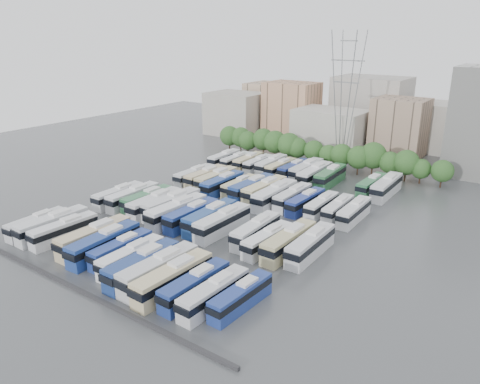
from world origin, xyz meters
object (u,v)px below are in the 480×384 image
Objects in this scene: bus_r2_s3 at (216,179)px; bus_r3_s7 at (306,170)px; bus_r1_s0 at (118,195)px; bus_r2_s8 at (275,195)px; bus_r2_s11 at (321,205)px; bus_r2_s1 at (194,175)px; bus_r2_s5 at (239,186)px; bus_r0_s0 at (37,224)px; bus_r0_s10 at (173,278)px; bus_r1_s2 at (147,199)px; bus_r2_s13 at (354,212)px; bus_r1_s4 at (171,204)px; bus_r2_s6 at (252,188)px; bus_r3_s3 at (258,164)px; bus_r1_s5 at (177,211)px; bus_r2_s9 at (293,197)px; bus_r1_s1 at (133,197)px; bus_r1_s7 at (210,217)px; bus_r1_s12 at (289,242)px; bus_r0_s8 at (142,265)px; bus_r0_s7 at (131,257)px; bus_r3_s6 at (294,169)px; bus_r3_s13 at (386,187)px; bus_r0_s9 at (159,270)px; bus_r1_s3 at (155,203)px; bus_r0_s13 at (241,296)px; bus_r3_s8 at (315,174)px; bus_r3_s5 at (281,168)px; bus_r0_s12 at (214,293)px; bus_r3_s9 at (330,176)px; bus_r0_s4 at (94,237)px; bus_r0_s1 at (53,225)px; bus_r3_s4 at (271,165)px; bus_r2_s2 at (206,177)px; bus_r3_s12 at (372,185)px; bus_r2_s10 at (305,202)px; bus_r0_s6 at (121,249)px; bus_r2_s4 at (222,184)px; bus_r0_s2 at (64,230)px; bus_r1_s6 at (192,215)px; electricity_pylon at (345,92)px; bus_r1_s13 at (310,245)px; bus_r0_s11 at (195,285)px; bus_r1_s8 at (222,222)px; bus_r3_s2 at (248,161)px.

bus_r2_s3 is 0.97× the size of bus_r3_s7.
bus_r2_s8 is (26.29, 18.18, 0.28)m from bus_r1_s0.
bus_r2_s1 is at bearing 178.86° from bus_r2_s11.
bus_r2_s5 is (16.25, 19.81, -0.14)m from bus_r1_s0.
bus_r0_s10 is at bearing -3.43° from bus_r0_s0.
bus_r2_s13 is (36.24, 17.84, -0.05)m from bus_r1_s2.
bus_r1_s4 is (13.10, 20.17, 0.35)m from bus_r0_s0.
bus_r3_s3 is (-10.07, 17.46, -0.33)m from bus_r2_s6.
bus_r1_s4 is 3.97m from bus_r1_s5.
bus_r2_s9 is 19.28m from bus_r3_s7.
bus_r1_s1 is 0.95× the size of bus_r1_s7.
bus_r1_s12 reaches higher than bus_r2_s9.
bus_r0_s8 is 56.43m from bus_r3_s7.
bus_r0_s0 is 0.96× the size of bus_r0_s7.
bus_r3_s13 is (23.17, -0.82, 0.26)m from bus_r3_s6.
bus_r2_s9 is 1.08× the size of bus_r2_s11.
bus_r1_s3 is at bearing 138.72° from bus_r0_s9.
bus_r0_s13 is at bearing -70.12° from bus_r2_s9.
bus_r1_s1 reaches higher than bus_r3_s3.
bus_r3_s5 is at bearing 172.02° from bus_r3_s8.
bus_r0_s12 is at bearing -59.25° from bus_r2_s5.
bus_r0_s8 is 55.19m from bus_r3_s9.
bus_r2_s1 is (-36.36, 18.77, -0.23)m from bus_r1_s12.
bus_r0_s4 is 53.41m from bus_r3_s5.
bus_r3_s4 is (10.09, 54.86, -0.14)m from bus_r0_s1.
bus_r2_s2 is 1.05× the size of bus_r3_s12.
bus_r2_s10 is at bearing 51.81° from bus_r1_s5.
bus_r0_s12 is 0.90× the size of bus_r1_s7.
bus_r3_s5 is (6.62, 0.10, 0.05)m from bus_r3_s3.
bus_r0_s10 is 1.13× the size of bus_r2_s13.
bus_r0_s6 is 0.90× the size of bus_r2_s4.
bus_r0_s10 is at bearing -0.34° from bus_r0_s2.
bus_r3_s12 is (16.41, 54.23, -0.01)m from bus_r0_s7.
bus_r3_s3 is at bearing 139.25° from bus_r2_s9.
bus_r1_s12 is 1.15× the size of bus_r3_s5.
bus_r3_s7 reaches higher than bus_r1_s6.
bus_r1_s6 is 1.06× the size of bus_r2_s9.
bus_r0_s6 is (19.87, 1.87, 0.03)m from bus_r0_s0.
electricity_pylon is 76.06m from bus_r0_s7.
bus_r0_s7 is 37.77m from bus_r2_s9.
bus_r0_s4 is at bearing -69.19° from bus_r1_s2.
bus_r1_s12 reaches higher than bus_r1_s13.
bus_r1_s3 is at bearing -153.54° from bus_r1_s4.
bus_r0_s11 is 40.36m from bus_r1_s0.
bus_r1_s13 is 46.50m from bus_r3_s4.
bus_r2_s5 is at bearing 118.41° from bus_r1_s8.
bus_r0_s4 is at bearing -110.01° from bus_r3_s9.
bus_r0_s13 is 30.91m from bus_r1_s5.
bus_r0_s13 is at bearing -59.03° from bus_r3_s2.
bus_r0_s11 reaches higher than bus_r3_s5.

